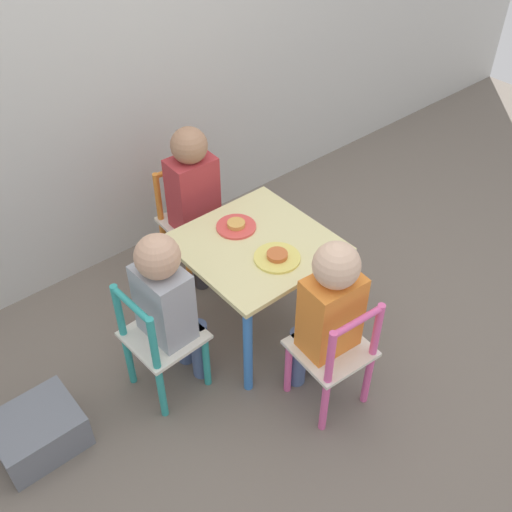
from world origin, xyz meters
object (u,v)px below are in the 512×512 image
(chair_pink, at_px, (334,355))
(storage_bin, at_px, (38,431))
(plate_front, at_px, (277,257))
(chair_teal, at_px, (159,342))
(child_left, at_px, (168,300))
(plate_back, at_px, (236,226))
(child_front, at_px, (328,309))
(kids_table, at_px, (256,257))
(child_back, at_px, (195,194))
(chair_orange, at_px, (191,223))

(chair_pink, distance_m, storage_bin, 1.10)
(chair_pink, relative_size, plate_front, 2.95)
(chair_teal, xyz_separation_m, storage_bin, (-0.49, 0.07, -0.18))
(chair_pink, distance_m, child_left, 0.63)
(child_left, xyz_separation_m, plate_back, (0.43, 0.15, 0.03))
(child_front, height_order, plate_front, child_front)
(kids_table, relative_size, child_front, 0.74)
(kids_table, xyz_separation_m, child_back, (0.01, 0.43, 0.07))
(plate_back, bearing_deg, child_left, -161.04)
(chair_orange, relative_size, plate_front, 2.95)
(child_front, bearing_deg, storage_bin, -21.95)
(chair_pink, bearing_deg, kids_table, -90.00)
(chair_pink, relative_size, plate_back, 3.26)
(chair_orange, distance_m, plate_front, 0.65)
(child_front, bearing_deg, plate_front, -91.84)
(chair_pink, bearing_deg, chair_teal, -41.20)
(plate_back, bearing_deg, plate_front, -90.00)
(chair_orange, height_order, child_back, child_back)
(kids_table, bearing_deg, plate_front, -90.00)
(child_left, bearing_deg, storage_bin, 80.11)
(chair_orange, distance_m, chair_teal, 0.72)
(kids_table, height_order, child_front, child_front)
(kids_table, distance_m, child_front, 0.43)
(kids_table, distance_m, chair_pink, 0.51)
(chair_teal, distance_m, child_back, 0.71)
(kids_table, height_order, chair_pink, chair_pink)
(chair_teal, xyz_separation_m, plate_back, (0.49, 0.15, 0.21))
(child_back, distance_m, child_front, 0.86)
(chair_orange, xyz_separation_m, plate_front, (-0.02, -0.61, 0.21))
(storage_bin, bearing_deg, chair_teal, -8.05)
(chair_orange, height_order, child_left, child_left)
(chair_orange, distance_m, child_back, 0.20)
(kids_table, bearing_deg, child_front, -94.53)
(kids_table, height_order, plate_back, plate_back)
(chair_teal, xyz_separation_m, child_back, (0.50, 0.46, 0.19))
(kids_table, bearing_deg, chair_orange, 88.03)
(child_front, xyz_separation_m, plate_back, (0.03, 0.55, 0.02))
(plate_front, bearing_deg, chair_pink, -96.07)
(chair_teal, distance_m, child_left, 0.19)
(child_front, bearing_deg, chair_orange, -88.63)
(chair_orange, height_order, chair_teal, same)
(child_back, xyz_separation_m, child_front, (-0.05, -0.86, -0.01))
(child_left, height_order, storage_bin, child_left)
(child_back, relative_size, child_front, 1.02)
(kids_table, height_order, chair_teal, chair_teal)
(chair_pink, relative_size, storage_bin, 1.77)
(chair_teal, distance_m, plate_back, 0.55)
(kids_table, height_order, plate_front, plate_front)
(child_back, height_order, child_front, child_back)
(child_front, bearing_deg, chair_pink, 90.00)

